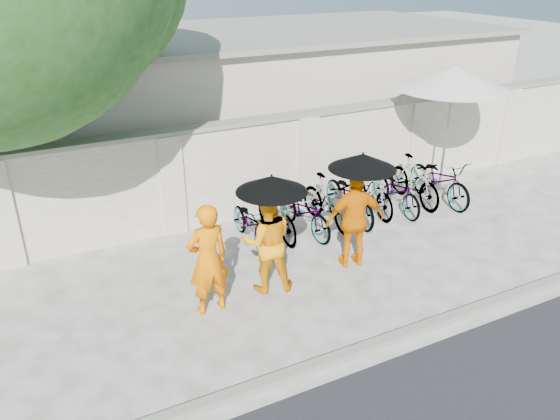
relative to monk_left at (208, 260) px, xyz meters
name	(u,v)px	position (x,y,z in m)	size (l,w,h in m)	color
ground	(292,296)	(1.31, -0.23, -0.90)	(80.00, 80.00, 0.00)	silver
kerb	(349,354)	(1.31, -1.93, -0.84)	(40.00, 0.16, 0.12)	gray
compound_wall	(263,168)	(2.31, 2.97, 0.10)	(20.00, 0.30, 2.00)	beige
building_behind	(236,97)	(3.31, 6.77, 0.70)	(14.00, 6.00, 3.20)	#BDB299
monk_left	(208,260)	(0.00, 0.00, 0.00)	(0.66, 0.43, 1.80)	#F97200
monk_center	(267,242)	(1.06, 0.16, -0.03)	(0.85, 0.66, 1.75)	#FF9A07
parasol_center	(272,184)	(1.11, 0.08, 0.99)	(1.12, 1.12, 1.03)	black
monk_right	(355,220)	(2.76, 0.17, -0.01)	(1.04, 0.43, 1.78)	orange
parasol_right	(363,161)	(2.78, 0.09, 1.08)	(1.14, 1.14, 1.11)	black
patio_umbrella	(454,79)	(6.40, 1.99, 1.76)	(3.02, 3.02, 2.95)	gray
bike_0	(250,223)	(1.46, 1.73, -0.47)	(0.57, 1.63, 0.86)	#9090A3
bike_1	(276,213)	(2.04, 1.78, -0.39)	(0.48, 1.69, 1.02)	#9090A3
bike_2	(304,211)	(2.61, 1.69, -0.44)	(0.61, 1.76, 0.93)	#9090A3
bike_3	(328,202)	(3.19, 1.72, -0.37)	(0.49, 1.75, 1.05)	#9090A3
bike_4	(350,197)	(3.77, 1.81, -0.40)	(0.66, 1.90, 1.00)	#9090A3
bike_5	(371,191)	(4.34, 1.85, -0.39)	(0.48, 1.70, 1.02)	#9090A3
bike_6	(397,190)	(4.92, 1.72, -0.44)	(0.61, 1.74, 0.92)	#9090A3
bike_7	(414,181)	(5.50, 1.85, -0.37)	(0.50, 1.77, 1.06)	#9090A3
bike_8	(440,180)	(6.07, 1.68, -0.38)	(0.69, 1.96, 1.03)	#9090A3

